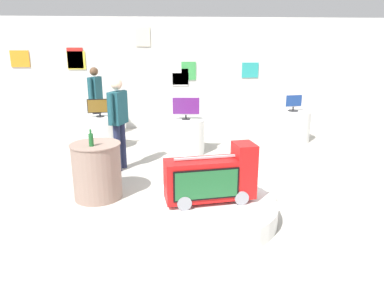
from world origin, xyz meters
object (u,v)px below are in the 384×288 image
object	(u,v)px
bottle_on_side_table	(91,139)
shopper_browsing_rear	(118,117)
shopper_browsing_near_truck	(96,97)
tv_on_right_rear	(99,107)
tv_on_left_rear	(294,102)
tv_on_center_rear	(186,107)
novelty_firetruck_tv	(212,179)
display_pedestal_right_rear	(101,133)
display_pedestal_center_rear	(186,136)
display_pedestal_left_rear	(292,126)
side_table_round	(97,170)
main_display_pedestal	(210,210)

from	to	relation	value
bottle_on_side_table	shopper_browsing_rear	distance (m)	1.37
shopper_browsing_near_truck	tv_on_right_rear	bearing A→B (deg)	-75.28
tv_on_left_rear	shopper_browsing_near_truck	bearing A→B (deg)	171.96
tv_on_center_rear	tv_on_right_rear	distance (m)	1.89
novelty_firetruck_tv	display_pedestal_right_rear	world-z (taller)	novelty_firetruck_tv
display_pedestal_center_rear	display_pedestal_right_rear	size ratio (longest dim) A/B	1.05
shopper_browsing_near_truck	shopper_browsing_rear	size ratio (longest dim) A/B	1.03
display_pedestal_right_rear	shopper_browsing_rear	bearing A→B (deg)	-66.82
novelty_firetruck_tv	display_pedestal_center_rear	size ratio (longest dim) A/B	1.50
display_pedestal_left_rear	shopper_browsing_rear	distance (m)	4.27
display_pedestal_center_rear	shopper_browsing_rear	distance (m)	1.70
tv_on_center_rear	shopper_browsing_near_truck	xyz separation A→B (m)	(-2.12, 1.49, 0.02)
shopper_browsing_rear	tv_on_center_rear	bearing A→B (deg)	37.75
side_table_round	shopper_browsing_rear	size ratio (longest dim) A/B	0.50
main_display_pedestal	shopper_browsing_near_truck	size ratio (longest dim) A/B	1.01
shopper_browsing_near_truck	tv_on_center_rear	bearing A→B (deg)	-34.97
tv_on_right_rear	shopper_browsing_rear	bearing A→B (deg)	-66.74
display_pedestal_right_rear	tv_on_right_rear	world-z (taller)	tv_on_right_rear
novelty_firetruck_tv	display_pedestal_left_rear	size ratio (longest dim) A/B	1.40
novelty_firetruck_tv	display_pedestal_left_rear	distance (m)	4.53
main_display_pedestal	shopper_browsing_rear	size ratio (longest dim) A/B	1.05
tv_on_left_rear	side_table_round	bearing A→B (deg)	-142.98
display_pedestal_left_rear	shopper_browsing_near_truck	xyz separation A→B (m)	(-4.70, 0.66, 0.65)
side_table_round	display_pedestal_right_rear	bearing A→B (deg)	99.00
tv_on_center_rear	side_table_round	bearing A→B (deg)	-123.00
main_display_pedestal	tv_on_center_rear	world-z (taller)	tv_on_center_rear
tv_on_left_rear	shopper_browsing_near_truck	xyz separation A→B (m)	(-4.70, 0.66, 0.08)
display_pedestal_center_rear	shopper_browsing_near_truck	world-z (taller)	shopper_browsing_near_truck
main_display_pedestal	display_pedestal_center_rear	xyz separation A→B (m)	(-0.15, 3.01, 0.24)
bottle_on_side_table	shopper_browsing_near_truck	bearing A→B (deg)	100.05
main_display_pedestal	novelty_firetruck_tv	distance (m)	0.44
novelty_firetruck_tv	shopper_browsing_rear	world-z (taller)	shopper_browsing_rear
tv_on_center_rear	shopper_browsing_rear	size ratio (longest dim) A/B	0.36
novelty_firetruck_tv	tv_on_right_rear	world-z (taller)	tv_on_right_rear
tv_on_center_rear	display_pedestal_center_rear	bearing A→B (deg)	94.44
tv_on_center_rear	shopper_browsing_near_truck	distance (m)	2.59
display_pedestal_left_rear	side_table_round	world-z (taller)	side_table_round
main_display_pedestal	display_pedestal_right_rear	xyz separation A→B (m)	(-1.99, 3.41, 0.24)
main_display_pedestal	tv_on_center_rear	distance (m)	3.13
main_display_pedestal	tv_on_left_rear	distance (m)	4.60
side_table_round	main_display_pedestal	bearing A→B (deg)	-27.03
display_pedestal_left_rear	display_pedestal_right_rear	world-z (taller)	same
bottle_on_side_table	shopper_browsing_rear	size ratio (longest dim) A/B	0.15
bottle_on_side_table	tv_on_right_rear	bearing A→B (deg)	98.16
tv_on_center_rear	side_table_round	size ratio (longest dim) A/B	0.71
display_pedestal_left_rear	display_pedestal_right_rear	distance (m)	4.44
tv_on_left_rear	bottle_on_side_table	world-z (taller)	tv_on_left_rear
main_display_pedestal	bottle_on_side_table	distance (m)	1.92
side_table_round	shopper_browsing_near_truck	xyz separation A→B (m)	(-0.70, 3.68, 0.59)
tv_on_right_rear	bottle_on_side_table	xyz separation A→B (m)	(0.39, -2.73, -0.01)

